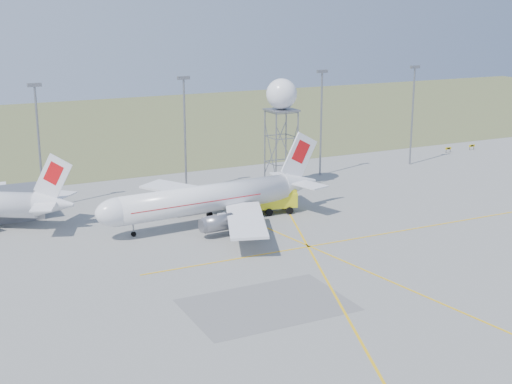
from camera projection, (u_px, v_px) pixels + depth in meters
name	position (u px, v px, depth m)	size (l,w,h in m)	color
ground	(501.00, 322.00, 75.02)	(400.00, 400.00, 0.00)	gray
grass_strip	(124.00, 126.00, 196.23)	(400.00, 120.00, 0.03)	#505B32
mast_a	(38.00, 136.00, 114.02)	(2.20, 0.50, 20.50)	slate
mast_b	(185.00, 125.00, 124.78)	(2.20, 0.50, 20.50)	slate
mast_c	(321.00, 114.00, 136.84)	(2.20, 0.50, 20.50)	slate
mast_d	(413.00, 107.00, 146.31)	(2.20, 0.50, 20.50)	slate
taxi_sign_near	(448.00, 149.00, 161.07)	(1.60, 0.17, 1.20)	black
taxi_sign_far	(472.00, 146.00, 164.08)	(1.60, 0.17, 1.20)	black
airliner_main	(209.00, 199.00, 107.86)	(37.56, 36.43, 12.77)	white
radar_tower	(281.00, 127.00, 127.66)	(5.48, 5.48, 19.84)	slate
fire_truck	(268.00, 202.00, 114.04)	(10.05, 5.24, 3.85)	yellow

